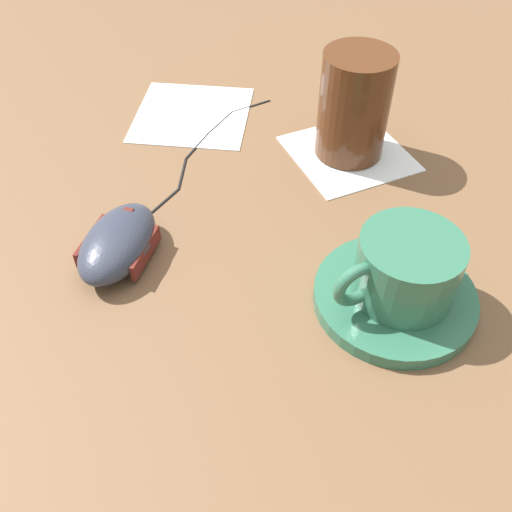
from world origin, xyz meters
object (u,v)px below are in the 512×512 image
coffee_cup (409,269)px  computer_mouse (121,243)px  drinking_glass (357,106)px  saucer (398,297)px

coffee_cup → computer_mouse: coffee_cup is taller
coffee_cup → computer_mouse: bearing=-99.3°
coffee_cup → computer_mouse: 0.26m
drinking_glass → computer_mouse: bearing=-51.6°
computer_mouse → coffee_cup: bearing=80.7°
computer_mouse → drinking_glass: (-0.18, 0.22, 0.04)m
computer_mouse → drinking_glass: bearing=128.4°
saucer → coffee_cup: 0.04m
saucer → drinking_glass: 0.23m
saucer → drinking_glass: drinking_glass is taller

